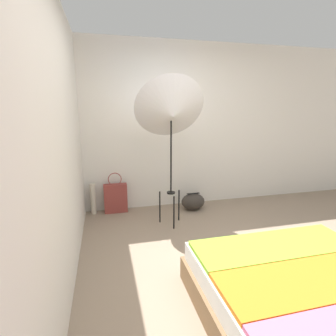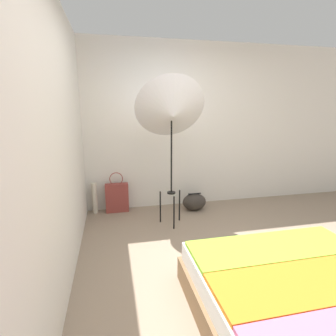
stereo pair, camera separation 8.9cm
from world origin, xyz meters
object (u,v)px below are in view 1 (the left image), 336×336
(tote_bag, at_px, (116,198))
(paper_roll, at_px, (93,199))
(duffel_bag, at_px, (193,202))
(photo_umbrella, at_px, (171,112))

(tote_bag, height_order, paper_roll, tote_bag)
(tote_bag, bearing_deg, paper_roll, 176.05)
(duffel_bag, distance_m, paper_roll, 1.56)
(photo_umbrella, xyz_separation_m, tote_bag, (-0.73, 0.61, -1.31))
(photo_umbrella, height_order, paper_roll, photo_umbrella)
(tote_bag, relative_size, duffel_bag, 1.69)
(tote_bag, relative_size, paper_roll, 1.32)
(tote_bag, xyz_separation_m, paper_roll, (-0.34, 0.02, 0.01))
(duffel_bag, bearing_deg, photo_umbrella, -138.65)
(tote_bag, height_order, duffel_bag, tote_bag)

